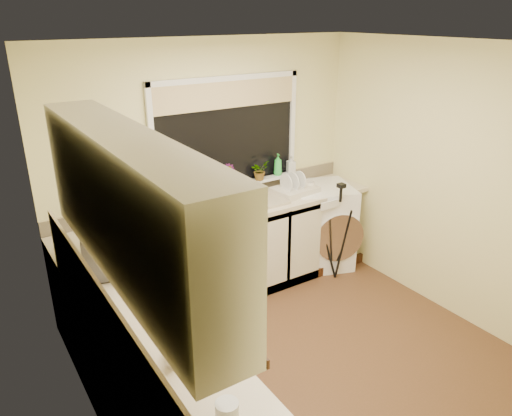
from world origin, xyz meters
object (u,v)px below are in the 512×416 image
(soap_bottle_clear, at_px, (291,164))
(plant_a, at_px, (176,184))
(microwave, at_px, (111,244))
(kettle, at_px, (123,264))
(plant_b, at_px, (210,176))
(washing_machine, at_px, (320,226))
(plant_c, at_px, (229,175))
(tripod, at_px, (338,232))
(steel_jar, at_px, (173,358))
(laptop, at_px, (159,222))
(soap_bottle_green, at_px, (278,165))
(cup_left, at_px, (176,349))
(plant_d, at_px, (260,170))
(dish_rack, at_px, (295,190))
(cup_back, at_px, (309,186))

(soap_bottle_clear, bearing_deg, plant_a, -179.39)
(microwave, height_order, soap_bottle_clear, soap_bottle_clear)
(kettle, distance_m, plant_b, 1.52)
(washing_machine, height_order, microwave, microwave)
(plant_c, bearing_deg, plant_b, 178.68)
(tripod, relative_size, steel_jar, 10.54)
(microwave, height_order, plant_b, plant_b)
(laptop, bearing_deg, soap_bottle_green, 24.02)
(steel_jar, height_order, soap_bottle_green, soap_bottle_green)
(kettle, distance_m, plant_c, 1.68)
(steel_jar, distance_m, plant_a, 2.19)
(plant_b, height_order, plant_c, plant_b)
(microwave, height_order, cup_left, microwave)
(plant_a, distance_m, plant_b, 0.35)
(kettle, relative_size, plant_d, 1.14)
(dish_rack, xyz_separation_m, steel_jar, (-2.15, -1.76, 0.02))
(kettle, xyz_separation_m, tripod, (2.34, 0.34, -0.48))
(tripod, distance_m, plant_b, 1.45)
(plant_b, height_order, plant_d, plant_b)
(plant_b, xyz_separation_m, soap_bottle_clear, (0.98, 0.02, -0.04))
(microwave, relative_size, cup_left, 6.64)
(kettle, xyz_separation_m, steel_jar, (-0.09, -1.04, -0.06))
(plant_b, bearing_deg, cup_left, -122.94)
(soap_bottle_clear, distance_m, cup_left, 2.93)
(washing_machine, distance_m, cup_left, 3.00)
(plant_b, relative_size, soap_bottle_green, 1.17)
(kettle, distance_m, cup_left, 0.97)
(laptop, bearing_deg, plant_a, 55.19)
(laptop, bearing_deg, plant_d, 24.99)
(plant_b, xyz_separation_m, plant_d, (0.56, -0.01, -0.03))
(tripod, distance_m, plant_a, 1.74)
(kettle, bearing_deg, plant_a, 48.15)
(washing_machine, height_order, cup_back, cup_back)
(tripod, bearing_deg, plant_d, 123.00)
(kettle, bearing_deg, steel_jar, -95.07)
(laptop, bearing_deg, microwave, -129.64)
(washing_machine, relative_size, tripod, 0.86)
(laptop, relative_size, plant_b, 1.36)
(plant_d, height_order, cup_left, plant_d)
(plant_a, relative_size, plant_b, 0.92)
(laptop, xyz_separation_m, soap_bottle_clear, (1.63, 0.28, 0.18))
(tripod, distance_m, soap_bottle_clear, 0.88)
(washing_machine, xyz_separation_m, soap_bottle_clear, (-0.23, 0.24, 0.68))
(washing_machine, distance_m, microwave, 2.52)
(dish_rack, distance_m, soap_bottle_green, 0.33)
(plant_a, bearing_deg, kettle, -131.85)
(steel_jar, bearing_deg, soap_bottle_green, 43.55)
(laptop, bearing_deg, kettle, -115.78)
(laptop, distance_m, soap_bottle_green, 1.50)
(soap_bottle_green, bearing_deg, dish_rack, -75.49)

